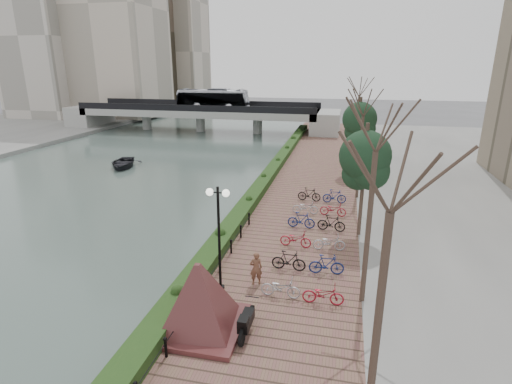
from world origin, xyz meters
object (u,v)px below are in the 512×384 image
(pedestrian, at_px, (256,268))
(boat, at_px, (123,163))
(motorcycle, at_px, (247,320))
(granite_monument, at_px, (199,296))
(lamppost, at_px, (218,217))

(pedestrian, distance_m, boat, 26.82)
(motorcycle, bearing_deg, boat, 129.41)
(granite_monument, relative_size, motorcycle, 2.88)
(boat, bearing_deg, motorcycle, -67.83)
(lamppost, distance_m, motorcycle, 4.39)
(granite_monument, bearing_deg, boat, 125.93)
(motorcycle, distance_m, pedestrian, 3.48)
(lamppost, bearing_deg, granite_monument, -88.49)
(boat, bearing_deg, lamppost, -67.29)
(lamppost, distance_m, pedestrian, 3.09)
(granite_monument, bearing_deg, motorcycle, 1.80)
(boat, bearing_deg, granite_monument, -70.73)
(granite_monument, height_order, pedestrian, granite_monument)
(pedestrian, xyz_separation_m, boat, (-18.19, 19.69, -0.81))
(lamppost, height_order, pedestrian, lamppost)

